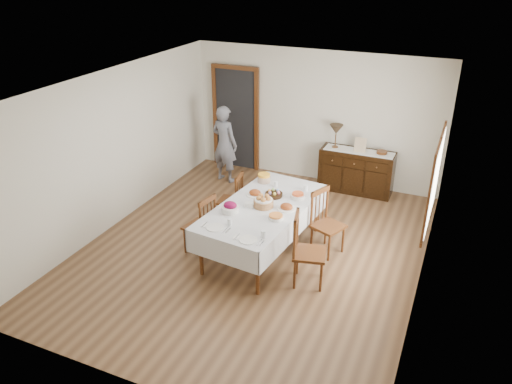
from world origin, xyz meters
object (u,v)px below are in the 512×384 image
at_px(dining_table, 263,211).
at_px(sideboard, 356,171).
at_px(person, 225,142).
at_px(chair_right_near, 306,249).
at_px(table_lamp, 336,130).
at_px(chair_left_near, 202,224).
at_px(chair_right_far, 326,222).
at_px(chair_left_far, 233,198).

distance_m(dining_table, sideboard, 2.85).
xyz_separation_m(sideboard, person, (-2.55, -0.54, 0.41)).
relative_size(chair_right_near, table_lamp, 2.32).
height_order(chair_left_near, chair_right_far, chair_right_far).
distance_m(chair_left_near, chair_left_far, 1.04).
height_order(chair_left_far, table_lamp, table_lamp).
bearing_deg(sideboard, chair_right_far, -88.34).
relative_size(chair_right_near, person, 0.64).
height_order(sideboard, person, person).
xyz_separation_m(dining_table, sideboard, (0.80, 2.71, -0.28)).
bearing_deg(table_lamp, chair_left_far, -119.95).
distance_m(dining_table, chair_left_near, 0.96).
xyz_separation_m(chair_left_far, sideboard, (1.63, 2.07, -0.04)).
xyz_separation_m(chair_left_near, table_lamp, (1.20, 3.10, 0.70)).
bearing_deg(chair_left_near, sideboard, 162.26).
distance_m(dining_table, chair_right_far, 0.97).
bearing_deg(sideboard, person, -168.06).
xyz_separation_m(dining_table, person, (-1.75, 2.18, 0.13)).
bearing_deg(chair_left_far, dining_table, 46.53).
bearing_deg(chair_left_near, chair_right_near, 96.41).
relative_size(chair_right_far, person, 0.61).
distance_m(chair_left_far, person, 1.82).
xyz_separation_m(chair_left_near, person, (-0.90, 2.58, 0.34)).
bearing_deg(chair_right_far, sideboard, 24.38).
bearing_deg(chair_left_near, table_lamp, 169.00).
relative_size(chair_right_far, table_lamp, 2.22).
relative_size(chair_left_near, chair_right_far, 0.95).
bearing_deg(dining_table, sideboard, 79.87).
bearing_deg(person, chair_left_near, 120.05).
relative_size(dining_table, sideboard, 1.75).
xyz_separation_m(sideboard, table_lamp, (-0.45, -0.01, 0.77)).
bearing_deg(dining_table, chair_right_near, -24.68).
height_order(chair_right_near, table_lamp, table_lamp).
relative_size(sideboard, table_lamp, 3.03).
height_order(sideboard, table_lamp, table_lamp).
xyz_separation_m(chair_left_near, chair_right_far, (1.72, 0.79, 0.03)).
relative_size(dining_table, chair_left_far, 2.68).
xyz_separation_m(chair_left_near, chair_right_near, (1.70, -0.11, 0.05)).
relative_size(chair_left_far, chair_right_far, 0.89).
height_order(person, table_lamp, person).
height_order(chair_left_near, chair_right_near, chair_right_near).
bearing_deg(sideboard, dining_table, -106.47).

